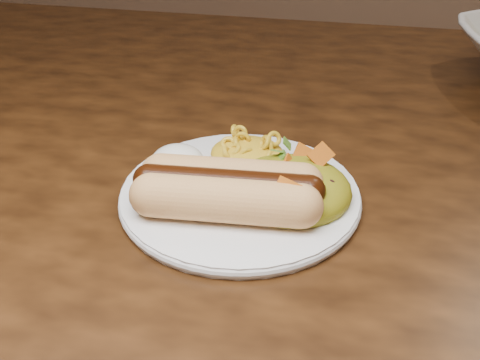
# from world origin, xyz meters

# --- Properties ---
(table) EXTENTS (1.60, 0.90, 0.75)m
(table) POSITION_xyz_m (0.00, 0.00, 0.66)
(table) COLOR #47260E
(table) RESTS_ON floor
(plate) EXTENTS (0.25, 0.25, 0.01)m
(plate) POSITION_xyz_m (0.07, -0.11, 0.76)
(plate) COLOR white
(plate) RESTS_ON table
(hotdog) EXTENTS (0.14, 0.08, 0.04)m
(hotdog) POSITION_xyz_m (0.07, -0.14, 0.78)
(hotdog) COLOR #F1C26A
(hotdog) RESTS_ON plate
(mac_and_cheese) EXTENTS (0.08, 0.07, 0.03)m
(mac_and_cheese) POSITION_xyz_m (0.07, -0.05, 0.77)
(mac_and_cheese) COLOR gold
(mac_and_cheese) RESTS_ON plate
(sour_cream) EXTENTS (0.06, 0.06, 0.03)m
(sour_cream) POSITION_xyz_m (0.01, -0.09, 0.78)
(sour_cream) COLOR white
(sour_cream) RESTS_ON plate
(taco_salad) EXTENTS (0.11, 0.10, 0.05)m
(taco_salad) POSITION_xyz_m (0.12, -0.11, 0.78)
(taco_salad) COLOR #C17311
(taco_salad) RESTS_ON plate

